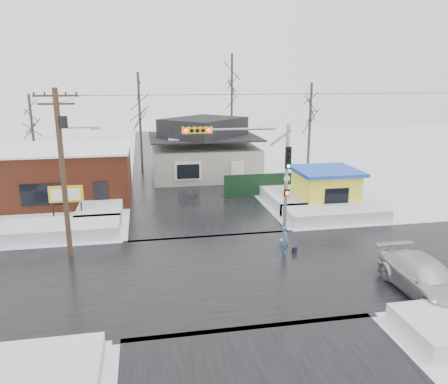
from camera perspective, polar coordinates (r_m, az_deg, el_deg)
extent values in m
plane|color=white|center=(22.32, 0.32, -10.40)|extent=(120.00, 120.00, 0.00)
cube|color=black|center=(22.32, 0.32, -10.37)|extent=(10.00, 120.00, 0.02)
cube|color=black|center=(22.32, 0.32, -10.37)|extent=(120.00, 10.00, 0.02)
cube|color=white|center=(28.80, -20.42, -4.60)|extent=(7.00, 3.00, 0.80)
cube|color=white|center=(31.11, 14.31, -2.69)|extent=(7.00, 3.00, 0.80)
cube|color=white|center=(33.26, -15.65, -1.65)|extent=(3.00, 8.00, 0.80)
cube|color=white|center=(34.83, 7.91, -0.50)|extent=(3.00, 8.00, 0.80)
cylinder|color=gray|center=(24.87, 8.09, 0.68)|extent=(0.20, 0.20, 7.00)
cylinder|color=gray|center=(25.89, 7.82, -6.53)|extent=(0.50, 0.50, 0.30)
cylinder|color=gray|center=(23.49, 1.36, 8.19)|extent=(4.60, 0.14, 0.14)
cube|color=gold|center=(23.16, -3.53, 8.07)|extent=(1.60, 0.28, 0.35)
sphere|color=#FF0C0C|center=(22.94, -4.98, 7.98)|extent=(0.20, 0.20, 0.20)
sphere|color=#FF0C0C|center=(23.09, -1.99, 8.07)|extent=(0.20, 0.20, 0.20)
cube|color=black|center=(24.33, 8.39, 4.46)|extent=(0.30, 0.22, 1.20)
sphere|color=#0CE533|center=(24.29, 8.45, 3.35)|extent=(0.18, 0.18, 0.18)
cube|color=black|center=(24.76, 8.21, -0.10)|extent=(0.30, 0.20, 0.35)
cylinder|color=#382619|center=(24.22, -20.27, 1.95)|extent=(0.28, 0.28, 9.00)
cube|color=#382619|center=(23.71, -21.16, 11.65)|extent=(2.20, 0.10, 0.10)
cube|color=#382619|center=(23.73, -21.07, 10.69)|extent=(1.80, 0.10, 0.10)
cylinder|color=black|center=(23.76, -20.27, 8.58)|extent=(0.44, 0.44, 0.60)
cylinder|color=gray|center=(23.69, -18.65, 7.97)|extent=(1.80, 0.08, 0.08)
cube|color=gray|center=(23.59, -16.46, 7.99)|extent=(0.50, 0.22, 0.12)
cube|color=brown|center=(37.30, -21.46, 2.16)|extent=(12.00, 8.00, 4.00)
cube|color=white|center=(36.94, -21.76, 5.26)|extent=(12.20, 8.20, 0.15)
cube|color=black|center=(33.60, -22.57, -0.32)|extent=(3.00, 0.08, 1.60)
cube|color=black|center=(33.05, -15.74, -0.50)|extent=(1.00, 0.08, 2.20)
cylinder|color=black|center=(31.16, -21.40, -2.28)|extent=(0.10, 0.10, 1.80)
cylinder|color=black|center=(30.86, -18.12, -2.15)|extent=(0.10, 0.10, 1.80)
cube|color=gold|center=(30.71, -19.94, -0.25)|extent=(2.20, 0.18, 1.10)
cube|color=white|center=(30.60, -19.97, -0.30)|extent=(1.90, 0.02, 0.80)
cube|color=#ABA79A|center=(42.99, -2.63, 4.05)|extent=(10.00, 8.00, 3.00)
cube|color=black|center=(42.61, -2.67, 7.22)|extent=(10.40, 8.40, 0.12)
pyramid|color=black|center=(42.49, -2.68, 8.51)|extent=(9.00, 7.00, 1.80)
cube|color=brown|center=(44.01, 1.31, 8.79)|extent=(0.70, 0.70, 1.40)
cube|color=white|center=(38.83, -4.71, 2.70)|extent=(2.40, 0.12, 1.60)
cube|color=#FFF738|center=(33.69, 13.07, 0.31)|extent=(4.00, 4.00, 2.60)
cube|color=#1628AB|center=(33.37, 13.21, 2.73)|extent=(4.60, 4.60, 0.25)
cube|color=black|center=(31.91, 14.50, -0.58)|extent=(1.80, 0.06, 1.20)
cube|color=black|center=(36.41, 6.20, 1.04)|extent=(8.00, 0.12, 1.80)
cylinder|color=#332821|center=(46.05, -10.90, 8.92)|extent=(0.24, 0.24, 10.00)
cylinder|color=#332821|center=(48.96, 1.03, 10.69)|extent=(0.24, 0.24, 12.00)
cylinder|color=#332821|center=(43.15, 11.10, 7.87)|extent=(0.24, 0.24, 9.00)
cylinder|color=#332821|center=(45.33, -23.65, 6.59)|extent=(0.24, 0.24, 8.00)
imported|color=teal|center=(24.53, 7.99, -6.21)|extent=(0.43, 0.60, 1.54)
imported|color=silver|center=(21.81, 24.77, -10.19)|extent=(2.26, 5.48, 1.59)
cube|color=black|center=(24.74, 9.18, -7.55)|extent=(0.30, 0.21, 0.35)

